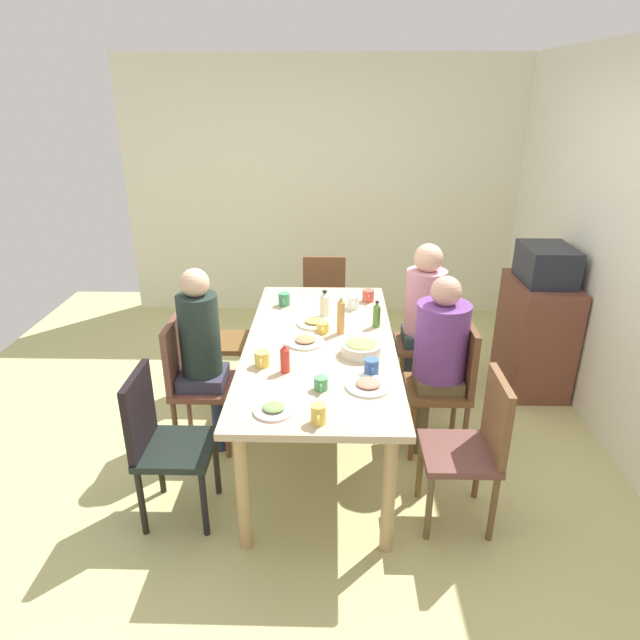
{
  "coord_description": "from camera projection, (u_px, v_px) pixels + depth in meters",
  "views": [
    {
      "loc": [
        3.21,
        0.08,
        2.28
      ],
      "look_at": [
        0.0,
        0.0,
        0.93
      ],
      "focal_mm": 31.0,
      "sensor_mm": 36.0,
      "label": 1
    }
  ],
  "objects": [
    {
      "name": "bowl_0",
      "position": [
        361.0,
        348.0,
        3.35
      ],
      "size": [
        0.24,
        0.24,
        0.09
      ],
      "color": "beige",
      "rests_on": "dining_table"
    },
    {
      "name": "chair_0",
      "position": [
        213.0,
        334.0,
        4.3
      ],
      "size": [
        0.4,
        0.4,
        0.9
      ],
      "color": "brown",
      "rests_on": "ground_plane"
    },
    {
      "name": "person_1",
      "position": [
        423.0,
        308.0,
        4.18
      ],
      "size": [
        0.3,
        0.3,
        1.24
      ],
      "color": "#2D3342",
      "rests_on": "ground_plane"
    },
    {
      "name": "microwave",
      "position": [
        547.0,
        264.0,
        4.21
      ],
      "size": [
        0.48,
        0.36,
        0.28
      ],
      "primitive_type": "cube",
      "color": "#232732",
      "rests_on": "side_cabinet"
    },
    {
      "name": "chair_6",
      "position": [
        450.0,
        380.0,
        3.63
      ],
      "size": [
        0.4,
        0.4,
        0.9
      ],
      "color": "brown",
      "rests_on": "ground_plane"
    },
    {
      "name": "person_6",
      "position": [
        439.0,
        348.0,
        3.54
      ],
      "size": [
        0.34,
        0.34,
        1.22
      ],
      "color": "brown",
      "rests_on": "ground_plane"
    },
    {
      "name": "bottle_0",
      "position": [
        285.0,
        359.0,
        3.13
      ],
      "size": [
        0.05,
        0.05,
        0.18
      ],
      "color": "red",
      "rests_on": "dining_table"
    },
    {
      "name": "chair_1",
      "position": [
        433.0,
        336.0,
        4.27
      ],
      "size": [
        0.4,
        0.4,
        0.9
      ],
      "color": "brown",
      "rests_on": "ground_plane"
    },
    {
      "name": "dining_table",
      "position": [
        320.0,
        353.0,
        3.57
      ],
      "size": [
        2.08,
        0.95,
        0.78
      ],
      "color": "#BFAB8B",
      "rests_on": "ground_plane"
    },
    {
      "name": "chair_5",
      "position": [
        475.0,
        442.0,
        2.99
      ],
      "size": [
        0.4,
        0.4,
        0.9
      ],
      "color": "brown",
      "rests_on": "ground_plane"
    },
    {
      "name": "chair_3",
      "position": [
        191.0,
        377.0,
        3.66
      ],
      "size": [
        0.4,
        0.4,
        0.9
      ],
      "color": "brown",
      "rests_on": "ground_plane"
    },
    {
      "name": "bottle_1",
      "position": [
        341.0,
        316.0,
        3.62
      ],
      "size": [
        0.05,
        0.05,
        0.26
      ],
      "color": "tan",
      "rests_on": "dining_table"
    },
    {
      "name": "cup_0",
      "position": [
        353.0,
        302.0,
        4.06
      ],
      "size": [
        0.12,
        0.09,
        0.1
      ],
      "color": "white",
      "rests_on": "dining_table"
    },
    {
      "name": "side_cabinet",
      "position": [
        535.0,
        335.0,
        4.44
      ],
      "size": [
        0.7,
        0.44,
        0.9
      ],
      "primitive_type": "cube",
      "color": "brown",
      "rests_on": "ground_plane"
    },
    {
      "name": "bottle_2",
      "position": [
        377.0,
        315.0,
        3.73
      ],
      "size": [
        0.05,
        0.05,
        0.19
      ],
      "color": "#517F34",
      "rests_on": "dining_table"
    },
    {
      "name": "wall_left",
      "position": [
        326.0,
        191.0,
        5.72
      ],
      "size": [
        0.12,
        4.14,
        2.6
      ],
      "primitive_type": "cube",
      "color": "#EDECCE",
      "rests_on": "ground_plane"
    },
    {
      "name": "person_3",
      "position": [
        202.0,
        347.0,
        3.58
      ],
      "size": [
        0.3,
        0.3,
        1.26
      ],
      "color": "#343743",
      "rests_on": "ground_plane"
    },
    {
      "name": "plate_2",
      "position": [
        368.0,
        385.0,
        2.99
      ],
      "size": [
        0.25,
        0.25,
        0.04
      ],
      "color": "white",
      "rests_on": "dining_table"
    },
    {
      "name": "cup_6",
      "position": [
        372.0,
        367.0,
        3.12
      ],
      "size": [
        0.12,
        0.08,
        0.09
      ],
      "color": "#3B5EA2",
      "rests_on": "dining_table"
    },
    {
      "name": "chair_4",
      "position": [
        324.0,
        301.0,
        4.96
      ],
      "size": [
        0.4,
        0.4,
        0.9
      ],
      "color": "brown",
      "rests_on": "ground_plane"
    },
    {
      "name": "ground_plane",
      "position": [
        320.0,
        443.0,
        3.84
      ],
      "size": [
        6.05,
        6.05,
        0.0
      ],
      "primitive_type": "plane",
      "color": "#C3C07C"
    },
    {
      "name": "cup_2",
      "position": [
        262.0,
        359.0,
        3.22
      ],
      "size": [
        0.12,
        0.09,
        0.09
      ],
      "color": "#E1CE54",
      "rests_on": "dining_table"
    },
    {
      "name": "bottle_3",
      "position": [
        325.0,
        305.0,
        3.88
      ],
      "size": [
        0.06,
        0.06,
        0.2
      ],
      "color": "#E9E6C2",
      "rests_on": "dining_table"
    },
    {
      "name": "plate_1",
      "position": [
        314.0,
        322.0,
        3.79
      ],
      "size": [
        0.24,
        0.24,
        0.04
      ],
      "color": "silver",
      "rests_on": "dining_table"
    },
    {
      "name": "chair_2",
      "position": [
        161.0,
        438.0,
        3.02
      ],
      "size": [
        0.4,
        0.4,
        0.9
      ],
      "color": "black",
      "rests_on": "ground_plane"
    },
    {
      "name": "cup_7",
      "position": [
        323.0,
        328.0,
        3.66
      ],
      "size": [
        0.12,
        0.08,
        0.07
      ],
      "color": "#EDD053",
      "rests_on": "dining_table"
    },
    {
      "name": "cup_3",
      "position": [
        284.0,
        299.0,
        4.12
      ],
      "size": [
        0.12,
        0.09,
        0.1
      ],
      "color": "#428E67",
      "rests_on": "dining_table"
    },
    {
      "name": "cup_5",
      "position": [
        321.0,
        384.0,
        2.96
      ],
      "size": [
        0.11,
        0.07,
        0.07
      ],
      "color": "#4D945D",
      "rests_on": "dining_table"
    },
    {
      "name": "plate_0",
      "position": [
        305.0,
        341.0,
        3.52
      ],
      "size": [
        0.24,
        0.24,
        0.04
      ],
      "color": "silver",
      "rests_on": "dining_table"
    },
    {
      "name": "cup_4",
      "position": [
        318.0,
        414.0,
        2.66
      ],
      "size": [
        0.11,
        0.08,
        0.1
      ],
      "color": "#E7C652",
      "rests_on": "dining_table"
    },
    {
      "name": "plate_3",
      "position": [
        274.0,
        409.0,
        2.77
      ],
      "size": [
        0.21,
        0.21,
        0.04
      ],
      "color": "white",
      "rests_on": "dining_table"
    },
    {
      "name": "cup_1",
      "position": [
        368.0,
        296.0,
        4.19
      ],
      "size": [
        0.13,
        0.09,
        0.09
      ],
      "color": "#CC5545",
      "rests_on": "dining_table"
    }
  ]
}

